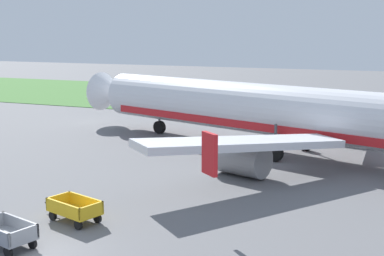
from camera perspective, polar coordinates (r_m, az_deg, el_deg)
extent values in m
cube|color=#477A38|center=(67.52, 11.02, 2.77)|extent=(220.00, 28.00, 0.06)
cylinder|color=silver|center=(39.13, 7.63, 2.06)|extent=(29.70, 12.69, 3.70)
cube|color=red|center=(39.29, 7.59, 0.59)|extent=(26.78, 11.59, 0.56)
cone|color=silver|center=(49.89, -8.57, 3.82)|extent=(4.15, 4.43, 3.63)
cube|color=silver|center=(30.15, 5.64, -1.67)|extent=(10.32, 11.65, 1.35)
cube|color=red|center=(23.31, 1.91, -2.81)|extent=(0.97, 0.86, 1.90)
cylinder|color=gray|center=(32.38, 5.37, -3.27)|extent=(3.69, 2.98, 2.10)
cube|color=silver|center=(44.73, 17.88, 1.82)|extent=(3.55, 13.15, 1.35)
cylinder|color=gray|center=(44.00, 15.53, 0.03)|extent=(3.69, 2.98, 2.10)
cylinder|color=#4C4C51|center=(45.81, -3.55, 1.35)|extent=(0.20, 0.20, 2.04)
cylinder|color=black|center=(45.98, -3.54, 0.09)|extent=(1.18, 0.76, 1.10)
cylinder|color=#4C4C51|center=(36.26, 9.02, -1.16)|extent=(0.20, 0.20, 2.04)
cylinder|color=black|center=(36.48, 8.97, -2.74)|extent=(1.18, 0.76, 1.10)
cylinder|color=#4C4C51|center=(40.03, 12.29, -0.19)|extent=(0.20, 0.20, 2.04)
cylinder|color=black|center=(40.23, 12.23, -1.62)|extent=(1.18, 0.76, 1.10)
cube|color=gray|center=(23.38, -19.40, -10.95)|extent=(2.78, 2.02, 0.08)
cube|color=gray|center=(23.60, -18.11, -9.85)|extent=(2.44, 0.77, 0.55)
cube|color=gray|center=(22.33, -17.75, -11.01)|extent=(0.47, 1.38, 0.55)
cylinder|color=black|center=(24.50, -19.46, -10.62)|extent=(0.47, 0.27, 0.44)
cylinder|color=black|center=(22.46, -19.26, -12.55)|extent=(0.47, 0.27, 0.44)
cylinder|color=black|center=(23.03, -16.87, -11.83)|extent=(0.47, 0.27, 0.44)
cube|color=gold|center=(25.48, -12.56, -8.82)|extent=(2.80, 2.07, 0.08)
cube|color=gold|center=(25.01, -13.77, -8.47)|extent=(2.42, 0.83, 0.55)
cube|color=gold|center=(25.76, -11.44, -7.82)|extent=(2.42, 0.83, 0.55)
cube|color=gold|center=(26.30, -14.22, -7.56)|extent=(0.51, 1.37, 0.55)
cube|color=gold|center=(24.49, -10.83, -8.77)|extent=(0.51, 1.37, 0.55)
cylinder|color=#2D2D33|center=(26.87, -14.95, -8.00)|extent=(0.98, 0.37, 0.08)
cylinder|color=black|center=(25.97, -14.82, -9.15)|extent=(0.47, 0.28, 0.44)
cylinder|color=black|center=(26.59, -12.84, -8.60)|extent=(0.47, 0.28, 0.44)
cylinder|color=black|center=(24.55, -12.21, -10.20)|extent=(0.47, 0.28, 0.44)
cylinder|color=black|center=(25.21, -10.19, -9.57)|extent=(0.47, 0.28, 0.44)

